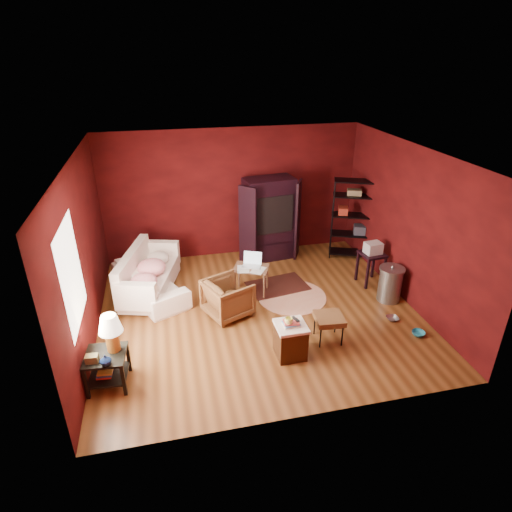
{
  "coord_description": "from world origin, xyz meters",
  "views": [
    {
      "loc": [
        -1.47,
        -6.28,
        4.26
      ],
      "look_at": [
        0.0,
        0.2,
        1.0
      ],
      "focal_mm": 30.0,
      "sensor_mm": 36.0,
      "label": 1
    }
  ],
  "objects_px": {
    "hamper": "(290,340)",
    "tv_armoire": "(269,218)",
    "side_table": "(108,344)",
    "laptop_desk": "(251,270)",
    "sofa": "(149,276)",
    "armchair": "(228,296)",
    "wire_shelving": "(352,216)"
  },
  "relations": [
    {
      "from": "hamper",
      "to": "tv_armoire",
      "type": "xyz_separation_m",
      "value": [
        0.52,
        3.37,
        0.65
      ]
    },
    {
      "from": "tv_armoire",
      "to": "hamper",
      "type": "bearing_deg",
      "value": -106.23
    },
    {
      "from": "side_table",
      "to": "laptop_desk",
      "type": "height_order",
      "value": "side_table"
    },
    {
      "from": "sofa",
      "to": "armchair",
      "type": "relative_size",
      "value": 2.61
    },
    {
      "from": "wire_shelving",
      "to": "hamper",
      "type": "bearing_deg",
      "value": -105.7
    },
    {
      "from": "tv_armoire",
      "to": "laptop_desk",
      "type": "bearing_deg",
      "value": -123.86
    },
    {
      "from": "armchair",
      "to": "tv_armoire",
      "type": "height_order",
      "value": "tv_armoire"
    },
    {
      "from": "laptop_desk",
      "to": "wire_shelving",
      "type": "xyz_separation_m",
      "value": [
        2.48,
        1.07,
        0.48
      ]
    },
    {
      "from": "armchair",
      "to": "wire_shelving",
      "type": "relative_size",
      "value": 0.42
    },
    {
      "from": "hamper",
      "to": "side_table",
      "type": "bearing_deg",
      "value": 179.95
    },
    {
      "from": "hamper",
      "to": "laptop_desk",
      "type": "distance_m",
      "value": 1.98
    },
    {
      "from": "sofa",
      "to": "side_table",
      "type": "bearing_deg",
      "value": 143.43
    },
    {
      "from": "sofa",
      "to": "armchair",
      "type": "xyz_separation_m",
      "value": [
        1.34,
        -1.01,
        -0.01
      ]
    },
    {
      "from": "hamper",
      "to": "tv_armoire",
      "type": "height_order",
      "value": "tv_armoire"
    },
    {
      "from": "armchair",
      "to": "hamper",
      "type": "distance_m",
      "value": 1.51
    },
    {
      "from": "armchair",
      "to": "laptop_desk",
      "type": "relative_size",
      "value": 0.93
    },
    {
      "from": "hamper",
      "to": "tv_armoire",
      "type": "relative_size",
      "value": 0.35
    },
    {
      "from": "sofa",
      "to": "laptop_desk",
      "type": "xyz_separation_m",
      "value": [
        1.89,
        -0.37,
        0.11
      ]
    },
    {
      "from": "armchair",
      "to": "laptop_desk",
      "type": "bearing_deg",
      "value": -64.33
    },
    {
      "from": "side_table",
      "to": "tv_armoire",
      "type": "bearing_deg",
      "value": 47.3
    },
    {
      "from": "laptop_desk",
      "to": "wire_shelving",
      "type": "height_order",
      "value": "wire_shelving"
    },
    {
      "from": "laptop_desk",
      "to": "hamper",
      "type": "bearing_deg",
      "value": -61.3
    },
    {
      "from": "hamper",
      "to": "armchair",
      "type": "bearing_deg",
      "value": 119.18
    },
    {
      "from": "side_table",
      "to": "wire_shelving",
      "type": "relative_size",
      "value": 0.61
    },
    {
      "from": "armchair",
      "to": "hamper",
      "type": "bearing_deg",
      "value": -174.15
    },
    {
      "from": "side_table",
      "to": "laptop_desk",
      "type": "relative_size",
      "value": 1.36
    },
    {
      "from": "armchair",
      "to": "wire_shelving",
      "type": "xyz_separation_m",
      "value": [
        3.03,
        1.71,
        0.6
      ]
    },
    {
      "from": "side_table",
      "to": "hamper",
      "type": "relative_size",
      "value": 1.68
    },
    {
      "from": "sofa",
      "to": "wire_shelving",
      "type": "relative_size",
      "value": 1.09
    },
    {
      "from": "side_table",
      "to": "hamper",
      "type": "xyz_separation_m",
      "value": [
        2.58,
        -0.0,
        -0.35
      ]
    },
    {
      "from": "side_table",
      "to": "laptop_desk",
      "type": "xyz_separation_m",
      "value": [
        2.4,
        1.96,
        -0.15
      ]
    },
    {
      "from": "wire_shelving",
      "to": "armchair",
      "type": "bearing_deg",
      "value": -129.1
    }
  ]
}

